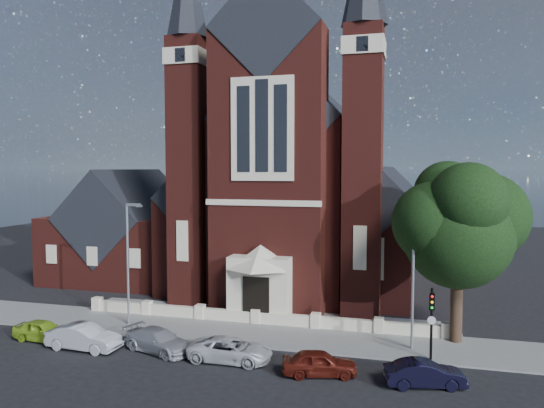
{
  "coord_description": "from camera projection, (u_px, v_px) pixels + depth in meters",
  "views": [
    {
      "loc": [
        10.07,
        -26.53,
        10.36
      ],
      "look_at": [
        -0.41,
        12.0,
        7.65
      ],
      "focal_mm": 35.0,
      "sensor_mm": 36.0,
      "label": 1
    }
  ],
  "objects": [
    {
      "name": "traffic_signal",
      "position": [
        432.0,
        315.0,
        28.15
      ],
      "size": [
        0.28,
        0.42,
        4.0
      ],
      "color": "black",
      "rests_on": "ground"
    },
    {
      "name": "car_lime_van",
      "position": [
        43.0,
        331.0,
        31.76
      ],
      "size": [
        3.77,
        1.72,
        1.26
      ],
      "primitive_type": "imported",
      "rotation": [
        0.0,
        0.0,
        1.51
      ],
      "color": "#91BA25",
      "rests_on": "ground"
    },
    {
      "name": "church",
      "position": [
        306.0,
        191.0,
        50.41
      ],
      "size": [
        20.01,
        34.9,
        29.2
      ],
      "color": "#551C16",
      "rests_on": "ground"
    },
    {
      "name": "ground",
      "position": [
        286.0,
        295.0,
        43.32
      ],
      "size": [
        120.0,
        120.0,
        0.0
      ],
      "primitive_type": "plane",
      "color": "black",
      "rests_on": "ground"
    },
    {
      "name": "street_tree",
      "position": [
        460.0,
        227.0,
        30.6
      ],
      "size": [
        6.4,
        6.6,
        10.7
      ],
      "color": "black",
      "rests_on": "ground"
    },
    {
      "name": "street_lamp_left",
      "position": [
        129.0,
        257.0,
        34.48
      ],
      "size": [
        1.16,
        0.22,
        8.09
      ],
      "color": "gray",
      "rests_on": "ground"
    },
    {
      "name": "car_navy",
      "position": [
        425.0,
        374.0,
        25.09
      ],
      "size": [
        3.98,
        2.18,
        1.24
      ],
      "primitive_type": "imported",
      "rotation": [
        0.0,
        0.0,
        1.81
      ],
      "color": "black",
      "rests_on": "ground"
    },
    {
      "name": "street_lamp_right",
      "position": [
        415.0,
        271.0,
        29.77
      ],
      "size": [
        1.16,
        0.22,
        8.09
      ],
      "color": "gray",
      "rests_on": "ground"
    },
    {
      "name": "car_dark_red",
      "position": [
        319.0,
        363.0,
        26.44
      ],
      "size": [
        4.03,
        2.38,
        1.29
      ],
      "primitive_type": "imported",
      "rotation": [
        0.0,
        0.0,
        1.81
      ],
      "color": "#50150D",
      "rests_on": "ground"
    },
    {
      "name": "car_silver_a",
      "position": [
        84.0,
        337.0,
        30.23
      ],
      "size": [
        4.42,
        1.71,
        1.43
      ],
      "primitive_type": "imported",
      "rotation": [
        0.0,
        0.0,
        1.53
      ],
      "color": "#AAADB2",
      "rests_on": "ground"
    },
    {
      "name": "parish_hall",
      "position": [
        130.0,
        235.0,
        50.12
      ],
      "size": [
        12.0,
        12.2,
        10.24
      ],
      "color": "#551C16",
      "rests_on": "ground"
    },
    {
      "name": "car_silver_b",
      "position": [
        159.0,
        341.0,
        29.86
      ],
      "size": [
        4.77,
        3.19,
        1.28
      ],
      "primitive_type": "imported",
      "rotation": [
        0.0,
        0.0,
        1.23
      ],
      "color": "gray",
      "rests_on": "ground"
    },
    {
      "name": "pavement_strip",
      "position": [
        247.0,
        333.0,
        33.21
      ],
      "size": [
        60.0,
        5.0,
        0.12
      ],
      "primitive_type": "cube",
      "color": "slate",
      "rests_on": "ground"
    },
    {
      "name": "forecourt_wall",
      "position": [
        256.0,
        324.0,
        35.13
      ],
      "size": [
        24.0,
        0.4,
        0.9
      ],
      "primitive_type": "cube",
      "color": "beige",
      "rests_on": "ground"
    },
    {
      "name": "forecourt_paving",
      "position": [
        265.0,
        316.0,
        37.06
      ],
      "size": [
        26.0,
        3.0,
        0.14
      ],
      "primitive_type": "cube",
      "color": "slate",
      "rests_on": "ground"
    },
    {
      "name": "car_white_suv",
      "position": [
        230.0,
        350.0,
        28.4
      ],
      "size": [
        4.55,
        2.12,
        1.26
      ],
      "primitive_type": "imported",
      "rotation": [
        0.0,
        0.0,
        1.58
      ],
      "color": "silver",
      "rests_on": "ground"
    }
  ]
}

